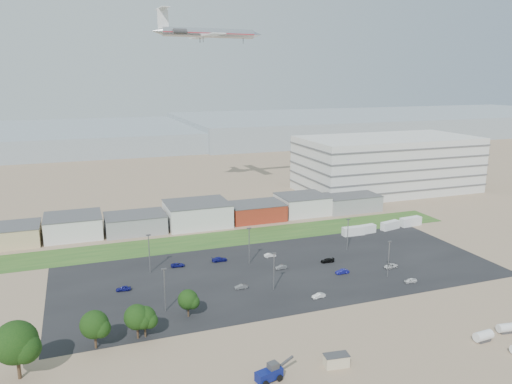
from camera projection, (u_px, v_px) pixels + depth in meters
name	position (u px, v px, depth m)	size (l,w,h in m)	color
ground	(294.00, 304.00, 117.06)	(700.00, 700.00, 0.00)	#9A7D62
parking_lot	(280.00, 271.00, 137.02)	(120.00, 50.00, 0.01)	black
grass_strip	(229.00, 238.00, 164.62)	(160.00, 16.00, 0.02)	#275620
hills_backdrop	(182.00, 134.00, 417.53)	(700.00, 200.00, 9.00)	gray
building_row	(167.00, 217.00, 175.41)	(170.00, 20.00, 8.00)	silver
parking_garage	(387.00, 164.00, 231.19)	(80.00, 40.00, 25.00)	silver
portable_shed	(336.00, 360.00, 91.89)	(4.67, 2.42, 2.35)	#C6B896
telehandler	(269.00, 373.00, 87.25)	(7.90, 2.63, 3.29)	#0B1458
storage_tank_nw	(483.00, 336.00, 100.62)	(3.94, 1.97, 2.36)	silver
storage_tank_ne	(506.00, 328.00, 103.98)	(3.64, 1.82, 2.18)	silver
box_trailer_a	(353.00, 231.00, 167.58)	(7.70, 2.40, 2.89)	silver
box_trailer_b	(365.00, 229.00, 169.67)	(7.45, 2.33, 2.79)	silver
box_trailer_c	(390.00, 225.00, 174.18)	(7.44, 2.32, 2.79)	silver
box_trailer_d	(411.00, 222.00, 178.15)	(8.22, 2.57, 3.08)	silver
tree_far_left	(16.00, 347.00, 87.02)	(8.21, 8.21, 12.31)	black
tree_left	(94.00, 327.00, 97.25)	(5.95, 5.95, 8.92)	black
tree_mid	(137.00, 320.00, 100.98)	(5.55, 5.55, 8.33)	black
tree_right	(145.00, 320.00, 101.62)	(5.07, 5.07, 7.60)	black
tree_near	(188.00, 302.00, 110.28)	(4.81, 4.81, 7.21)	black
lightpole_front_l	(165.00, 290.00, 112.67)	(1.21, 0.50, 10.28)	slate
lightpole_front_m	(274.00, 271.00, 124.10)	(1.14, 0.48, 9.71)	slate
lightpole_front_r	(388.00, 259.00, 132.21)	(1.17, 0.49, 9.92)	slate
lightpole_back_l	(149.00, 254.00, 134.92)	(1.27, 0.53, 10.78)	slate
lightpole_back_m	(249.00, 246.00, 141.25)	(1.25, 0.52, 10.66)	slate
lightpole_back_r	(348.00, 235.00, 152.35)	(1.17, 0.49, 9.94)	slate
airliner	(209.00, 33.00, 196.51)	(45.69, 31.16, 13.50)	silver
parked_car_0	(391.00, 266.00, 139.16)	(1.86, 4.03, 1.12)	silver
parked_car_1	(342.00, 272.00, 135.03)	(1.32, 3.80, 1.25)	navy
parked_car_2	(410.00, 280.00, 129.32)	(1.32, 3.28, 1.12)	silver
parked_car_4	(241.00, 287.00, 125.57)	(1.15, 3.29, 1.08)	#595B5E
parked_car_5	(123.00, 288.00, 124.33)	(1.46, 3.64, 1.24)	navy
parked_car_6	(219.00, 259.00, 144.00)	(1.82, 4.48, 1.30)	navy
parked_car_7	(281.00, 267.00, 138.32)	(1.18, 3.38, 1.11)	#595B5E
parked_car_9	(178.00, 265.00, 140.00)	(1.80, 3.90, 1.08)	navy
parked_car_10	(142.00, 324.00, 106.41)	(1.71, 4.20, 1.22)	#595B5E
parked_car_11	(270.00, 255.00, 147.49)	(1.23, 3.52, 1.16)	silver
parked_car_12	(327.00, 260.00, 143.30)	(1.63, 4.01, 1.16)	black
parked_car_13	(319.00, 296.00, 120.39)	(1.18, 3.39, 1.12)	silver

